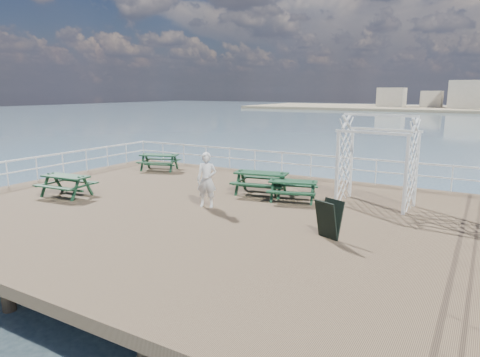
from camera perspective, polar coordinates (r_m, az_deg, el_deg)
The scene contains 9 objects.
ground at distance 14.96m, azimuth -5.54°, elevation -4.35°, with size 18.00×14.00×0.30m, color brown.
railing at distance 16.85m, azimuth -0.70°, elevation 1.10°, with size 17.77×13.76×1.10m.
picnic_table_a at distance 22.00m, azimuth -10.74°, elevation 2.62°, with size 2.24×2.02×0.90m.
picnic_table_b at distance 16.56m, azimuth 2.81°, elevation 0.03°, with size 2.27×1.96×0.98m.
picnic_table_c at distance 15.69m, azimuth 7.08°, elevation -1.03°, with size 2.04×1.81×0.84m.
picnic_table_d at distance 17.56m, azimuth -22.19°, elevation -0.32°, with size 1.99×1.67×0.90m.
trellis_arbor at distance 15.56m, azimuth 17.74°, elevation 1.66°, with size 2.68×1.61×3.18m.
sandwich_board at distance 11.90m, azimuth 11.77°, elevation -5.39°, with size 0.79×0.70×1.08m.
person at distance 14.71m, azimuth -4.46°, elevation -0.19°, with size 0.69×0.46×1.90m, color silver.
Camera 1 is at (8.46, -11.64, 3.97)m, focal length 32.00 mm.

